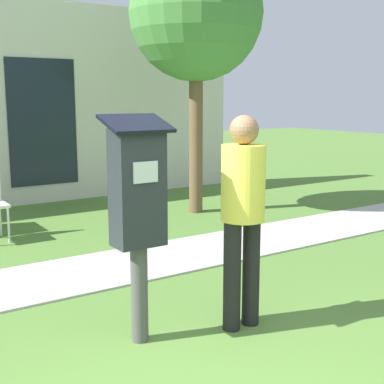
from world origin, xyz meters
TOP-DOWN VIEW (x-y plane):
  - sidewalk at (0.00, 2.84)m, footprint 12.00×1.10m
  - parking_meter at (0.29, 1.25)m, footprint 0.44×0.31m
  - person_standing at (1.03, 1.04)m, footprint 0.32×0.32m
  - tree at (3.03, 4.60)m, footprint 1.90×1.90m

SIDE VIEW (x-z plane):
  - sidewalk at x=0.00m, z-range 0.00..0.02m
  - person_standing at x=1.03m, z-range 0.14..1.72m
  - parking_meter at x=0.29m, z-range 0.22..1.81m
  - tree at x=3.03m, z-range 0.94..4.75m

